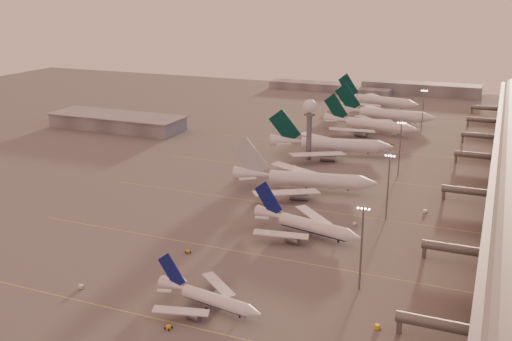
% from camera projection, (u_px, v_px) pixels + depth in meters
% --- Properties ---
extents(ground, '(700.00, 700.00, 0.00)m').
position_uv_depth(ground, '(177.00, 255.00, 188.15)').
color(ground, '#5B5858').
rests_on(ground, ground).
extents(taxiway_markings, '(180.00, 185.25, 0.02)m').
position_uv_depth(taxiway_markings, '(320.00, 209.00, 226.66)').
color(taxiway_markings, '#D1CB4A').
rests_on(taxiway_markings, ground).
extents(hangar, '(82.00, 27.00, 8.50)m').
position_uv_depth(hangar, '(117.00, 121.00, 354.31)').
color(hangar, slate).
rests_on(hangar, ground).
extents(radar_tower, '(6.40, 6.40, 31.10)m').
position_uv_depth(radar_tower, '(309.00, 117.00, 286.14)').
color(radar_tower, slate).
rests_on(radar_tower, ground).
extents(mast_a, '(3.60, 0.56, 25.00)m').
position_uv_depth(mast_a, '(362.00, 244.00, 162.94)').
color(mast_a, slate).
rests_on(mast_a, ground).
extents(mast_b, '(3.60, 0.56, 25.00)m').
position_uv_depth(mast_b, '(388.00, 184.00, 212.62)').
color(mast_b, slate).
rests_on(mast_b, ground).
extents(mast_c, '(3.60, 0.56, 25.00)m').
position_uv_depth(mast_c, '(400.00, 146.00, 263.02)').
color(mast_c, slate).
rests_on(mast_c, ground).
extents(mast_d, '(3.60, 0.56, 25.00)m').
position_uv_depth(mast_d, '(423.00, 109.00, 343.24)').
color(mast_d, slate).
rests_on(mast_d, ground).
extents(distant_horizon, '(165.00, 37.50, 9.00)m').
position_uv_depth(distant_horizon, '(384.00, 88.00, 473.22)').
color(distant_horizon, slate).
rests_on(distant_horizon, ground).
extents(narrowbody_near, '(32.44, 25.70, 12.74)m').
position_uv_depth(narrowbody_near, '(208.00, 300.00, 156.20)').
color(narrowbody_near, white).
rests_on(narrowbody_near, ground).
extents(narrowbody_mid, '(40.88, 32.26, 16.19)m').
position_uv_depth(narrowbody_mid, '(306.00, 227.00, 202.02)').
color(narrowbody_mid, white).
rests_on(narrowbody_mid, ground).
extents(widebody_white, '(59.82, 47.53, 21.21)m').
position_uv_depth(widebody_white, '(305.00, 182.00, 246.31)').
color(widebody_white, white).
rests_on(widebody_white, ground).
extents(greentail_a, '(61.30, 49.02, 22.52)m').
position_uv_depth(greentail_a, '(331.00, 147.00, 299.07)').
color(greentail_a, white).
rests_on(greentail_a, ground).
extents(greentail_b, '(57.45, 46.03, 21.00)m').
position_uv_depth(greentail_b, '(370.00, 127.00, 343.68)').
color(greentail_b, white).
rests_on(greentail_b, ground).
extents(greentail_c, '(63.49, 51.18, 23.05)m').
position_uv_depth(greentail_c, '(384.00, 116.00, 369.25)').
color(greentail_c, white).
rests_on(greentail_c, ground).
extents(greentail_d, '(59.90, 47.83, 22.12)m').
position_uv_depth(greentail_d, '(377.00, 102.00, 414.94)').
color(greentail_d, white).
rests_on(greentail_d, ground).
extents(gsv_truck_a, '(6.34, 4.54, 2.42)m').
position_uv_depth(gsv_truck_a, '(83.00, 285.00, 167.00)').
color(gsv_truck_a, silver).
rests_on(gsv_truck_a, ground).
extents(gsv_tug_near, '(2.65, 3.71, 0.96)m').
position_uv_depth(gsv_tug_near, '(169.00, 328.00, 147.33)').
color(gsv_tug_near, gold).
rests_on(gsv_tug_near, ground).
extents(gsv_catering_a, '(5.98, 3.25, 4.70)m').
position_uv_depth(gsv_catering_a, '(379.00, 321.00, 146.82)').
color(gsv_catering_a, gold).
rests_on(gsv_catering_a, ground).
extents(gsv_tug_mid, '(3.72, 3.33, 0.91)m').
position_uv_depth(gsv_tug_mid, '(188.00, 252.00, 189.46)').
color(gsv_tug_mid, gold).
rests_on(gsv_tug_mid, ground).
extents(gsv_truck_b, '(5.97, 3.89, 2.27)m').
position_uv_depth(gsv_truck_b, '(356.00, 223.00, 211.03)').
color(gsv_truck_b, silver).
rests_on(gsv_truck_b, ground).
extents(gsv_truck_c, '(5.46, 5.61, 2.33)m').
position_uv_depth(gsv_truck_c, '(267.00, 190.00, 245.06)').
color(gsv_truck_c, gold).
rests_on(gsv_truck_c, ground).
extents(gsv_catering_b, '(5.90, 3.32, 4.59)m').
position_uv_depth(gsv_catering_b, '(426.00, 207.00, 222.48)').
color(gsv_catering_b, silver).
rests_on(gsv_catering_b, ground).
extents(gsv_tug_far, '(3.84, 4.53, 1.11)m').
position_uv_depth(gsv_tug_far, '(294.00, 166.00, 278.89)').
color(gsv_tug_far, silver).
rests_on(gsv_tug_far, ground).
extents(gsv_truck_d, '(3.75, 6.14, 2.33)m').
position_uv_depth(gsv_truck_d, '(243.00, 149.00, 307.08)').
color(gsv_truck_d, silver).
rests_on(gsv_truck_d, ground).
extents(gsv_tug_hangar, '(3.51, 2.80, 0.88)m').
position_uv_depth(gsv_tug_hangar, '(392.00, 144.00, 318.85)').
color(gsv_tug_hangar, gold).
rests_on(gsv_tug_hangar, ground).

